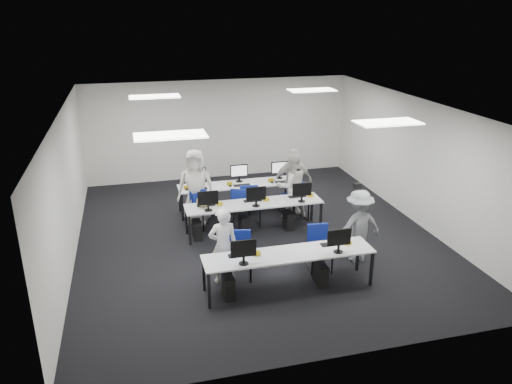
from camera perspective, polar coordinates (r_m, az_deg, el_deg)
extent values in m
plane|color=black|center=(11.66, 0.03, -4.96)|extent=(9.00, 9.00, 0.00)
plane|color=white|center=(10.73, 0.03, 9.68)|extent=(9.00, 9.00, 0.00)
cube|color=silver|center=(15.35, -4.23, 7.15)|extent=(8.00, 0.02, 3.00)
cube|color=silver|center=(7.19, 9.19, -8.91)|extent=(8.00, 0.02, 3.00)
cube|color=silver|center=(10.87, -20.84, 0.26)|extent=(0.02, 9.00, 3.00)
cube|color=silver|center=(12.67, 17.85, 3.37)|extent=(0.02, 9.00, 3.00)
cube|color=white|center=(8.47, -9.77, 6.40)|extent=(1.20, 0.60, 0.02)
cube|color=white|center=(9.64, 14.82, 7.71)|extent=(1.20, 0.60, 0.02)
cube|color=white|center=(12.39, -11.52, 10.64)|extent=(1.20, 0.60, 0.02)
cube|color=white|center=(13.22, 6.39, 11.51)|extent=(1.20, 0.60, 0.02)
cube|color=silver|center=(9.28, 3.78, -7.08)|extent=(3.20, 0.70, 0.03)
cube|color=black|center=(8.89, -5.38, -11.17)|extent=(0.05, 0.05, 0.70)
cube|color=black|center=(9.40, -5.99, -9.31)|extent=(0.05, 0.05, 0.70)
cube|color=black|center=(9.77, 13.06, -8.55)|extent=(0.05, 0.05, 0.70)
cube|color=black|center=(10.24, 11.54, -7.02)|extent=(0.05, 0.05, 0.70)
cube|color=silver|center=(11.56, -0.22, -1.35)|extent=(3.20, 0.70, 0.03)
cube|color=black|center=(11.17, -7.58, -4.36)|extent=(0.05, 0.05, 0.70)
cube|color=black|center=(11.72, -7.96, -3.17)|extent=(0.05, 0.05, 0.70)
cube|color=black|center=(11.88, 7.41, -2.80)|extent=(0.05, 0.05, 0.70)
cube|color=black|center=(12.40, 6.40, -1.75)|extent=(0.05, 0.05, 0.70)
cube|color=silver|center=(12.83, -1.77, 0.89)|extent=(3.20, 0.70, 0.03)
cube|color=black|center=(12.45, -8.41, -1.75)|extent=(0.05, 0.05, 0.70)
cube|color=black|center=(13.01, -8.72, -0.78)|extent=(0.05, 0.05, 0.70)
cube|color=black|center=(13.10, 5.17, -0.48)|extent=(0.05, 0.05, 0.70)
cube|color=black|center=(13.63, 4.33, 0.39)|extent=(0.05, 0.05, 0.70)
cube|color=#0B2999|center=(8.77, -1.44, -6.47)|extent=(0.46, 0.04, 0.32)
cube|color=black|center=(9.18, -1.88, -7.21)|extent=(0.42, 0.14, 0.02)
ellipsoid|color=black|center=(9.23, -0.05, -6.95)|extent=(0.07, 0.10, 0.04)
cube|color=black|center=(9.27, -3.18, -10.68)|extent=(0.18, 0.40, 0.42)
cube|color=white|center=(9.29, 9.48, -5.13)|extent=(0.46, 0.04, 0.32)
cube|color=black|center=(9.68, 8.62, -5.90)|extent=(0.42, 0.14, 0.02)
ellipsoid|color=black|center=(9.79, 10.25, -5.63)|extent=(0.07, 0.10, 0.04)
cube|color=black|center=(9.73, 7.40, -9.24)|extent=(0.18, 0.40, 0.42)
cube|color=white|center=(11.07, -5.51, -0.68)|extent=(0.46, 0.04, 0.32)
cube|color=black|center=(11.47, -5.73, -1.48)|extent=(0.42, 0.14, 0.02)
ellipsoid|color=black|center=(11.51, -4.25, -1.30)|extent=(0.07, 0.10, 0.04)
cube|color=black|center=(11.52, -6.75, -4.29)|extent=(0.18, 0.40, 0.42)
cube|color=white|center=(11.28, 0.00, -0.18)|extent=(0.46, 0.04, 0.32)
cube|color=black|center=(11.67, -0.39, -0.98)|extent=(0.42, 0.14, 0.02)
ellipsoid|color=black|center=(11.74, 1.03, -0.81)|extent=(0.07, 0.10, 0.04)
cube|color=black|center=(11.70, -1.41, -3.76)|extent=(0.18, 0.40, 0.42)
cube|color=white|center=(11.59, 5.28, 0.29)|extent=(0.46, 0.04, 0.32)
cube|color=black|center=(11.97, 4.72, -0.50)|extent=(0.42, 0.14, 0.02)
ellipsoid|color=black|center=(12.07, 6.07, -0.34)|extent=(0.07, 0.10, 0.04)
cube|color=black|center=(11.97, 3.73, -3.21)|extent=(0.18, 0.40, 0.42)
cube|color=white|center=(12.72, -6.80, 2.07)|extent=(0.46, 0.04, 0.32)
cube|color=black|center=(12.51, -6.54, 0.37)|extent=(0.42, 0.14, 0.02)
ellipsoid|color=black|center=(12.47, -7.91, 0.28)|extent=(0.07, 0.10, 0.04)
cube|color=black|center=(12.86, -5.44, -1.55)|extent=(0.18, 0.40, 0.42)
cube|color=white|center=(12.90, -1.96, 2.46)|extent=(0.46, 0.04, 0.32)
cube|color=black|center=(12.69, -1.63, 0.79)|extent=(0.42, 0.14, 0.02)
ellipsoid|color=black|center=(12.63, -2.95, 0.71)|extent=(0.07, 0.10, 0.04)
cube|color=black|center=(13.06, -0.67, -1.11)|extent=(0.18, 0.40, 0.42)
cube|color=white|center=(13.17, 2.72, 2.83)|extent=(0.46, 0.04, 0.32)
cube|color=black|center=(12.97, 3.11, 1.20)|extent=(0.42, 0.14, 0.02)
ellipsoid|color=black|center=(12.88, 1.84, 1.13)|extent=(0.07, 0.10, 0.04)
cube|color=black|center=(13.35, 3.91, -0.68)|extent=(0.18, 0.40, 0.42)
cube|color=navy|center=(9.74, -1.85, -7.26)|extent=(0.54, 0.52, 0.06)
cube|color=navy|center=(9.81, -1.86, -5.33)|extent=(0.43, 0.15, 0.37)
cube|color=navy|center=(10.10, 7.28, -6.39)|extent=(0.49, 0.47, 0.06)
cube|color=navy|center=(10.17, 7.04, -4.55)|extent=(0.43, 0.09, 0.37)
cube|color=navy|center=(11.98, -6.80, -1.98)|extent=(0.57, 0.56, 0.06)
cube|color=navy|center=(12.07, -6.63, -0.47)|extent=(0.41, 0.20, 0.36)
cube|color=navy|center=(12.05, -0.67, -1.63)|extent=(0.51, 0.49, 0.06)
cube|color=navy|center=(12.14, -0.79, -0.09)|extent=(0.44, 0.10, 0.37)
cube|color=navy|center=(12.42, 4.79, -1.09)|extent=(0.46, 0.44, 0.06)
cube|color=navy|center=(12.50, 4.49, 0.36)|extent=(0.43, 0.07, 0.36)
cube|color=navy|center=(12.23, -6.79, -1.66)|extent=(0.51, 0.50, 0.06)
cube|color=navy|center=(11.98, -6.47, -0.86)|extent=(0.40, 0.15, 0.34)
cube|color=navy|center=(12.35, -1.81, -1.23)|extent=(0.54, 0.53, 0.06)
cube|color=navy|center=(12.08, -1.94, -0.45)|extent=(0.40, 0.19, 0.35)
cube|color=navy|center=(12.82, 3.94, -0.45)|extent=(0.52, 0.51, 0.06)
cube|color=navy|center=(12.58, 4.46, 0.36)|extent=(0.41, 0.16, 0.35)
ellipsoid|color=#A29053|center=(11.35, -5.96, -0.97)|extent=(0.41, 0.31, 0.30)
imported|color=white|center=(9.48, -3.79, -6.15)|extent=(0.56, 0.38, 1.52)
imported|color=white|center=(12.40, 4.09, 0.70)|extent=(0.85, 0.68, 1.66)
imported|color=white|center=(12.12, -6.88, 0.60)|extent=(1.03, 0.82, 1.84)
imported|color=white|center=(12.62, 4.20, 1.21)|extent=(1.03, 0.47, 1.72)
imported|color=slate|center=(10.45, 11.64, -3.85)|extent=(1.03, 0.63, 1.55)
cube|color=black|center=(10.29, 11.48, 0.74)|extent=(0.15, 0.19, 0.10)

